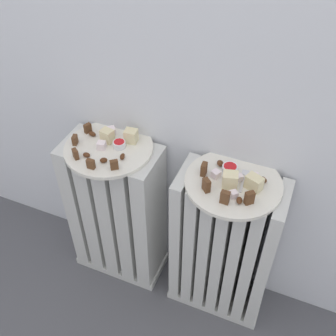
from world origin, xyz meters
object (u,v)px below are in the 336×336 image
radiator_left (117,213)px  plate_left (109,148)px  fork (244,179)px  plate_right (233,183)px  jam_bowl_right (230,168)px  radiator_right (223,248)px  jam_bowl_left (119,144)px

radiator_left → plate_left: plate_left is taller
radiator_left → fork: bearing=2.5°
plate_right → jam_bowl_right: size_ratio=6.12×
fork → radiator_left: bearing=-177.5°
radiator_right → plate_right: size_ratio=2.13×
jam_bowl_left → fork: 0.41m
jam_bowl_left → fork: size_ratio=0.42×
radiator_right → fork: fork is taller
radiator_left → plate_left: size_ratio=2.13×
radiator_left → jam_bowl_left: 0.34m
plate_left → plate_right: (0.41, 0.00, 0.00)m
jam_bowl_left → plate_right: bearing=-1.9°
plate_left → plate_right: same height
radiator_left → jam_bowl_left: bearing=20.6°
radiator_right → jam_bowl_left: bearing=178.1°
plate_right → radiator_left: bearing=180.0°
plate_left → jam_bowl_left: bearing=20.6°
plate_left → jam_bowl_right: bearing=5.6°
jam_bowl_left → fork: (0.41, 0.01, -0.01)m
jam_bowl_left → jam_bowl_right: (0.36, 0.03, -0.00)m
fork → radiator_right: bearing=-142.6°
plate_right → radiator_right: bearing=90.0°
radiator_right → plate_right: (0.00, -0.00, 0.32)m
radiator_left → radiator_right: size_ratio=1.00×
jam_bowl_right → fork: bearing=-21.8°
radiator_left → plate_right: 0.52m
jam_bowl_left → jam_bowl_right: bearing=4.1°
plate_right → jam_bowl_left: 0.38m
jam_bowl_right → fork: 0.05m
radiator_right → plate_left: bearing=-180.0°
radiator_left → jam_bowl_left: jam_bowl_left is taller
plate_left → jam_bowl_right: jam_bowl_right is taller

